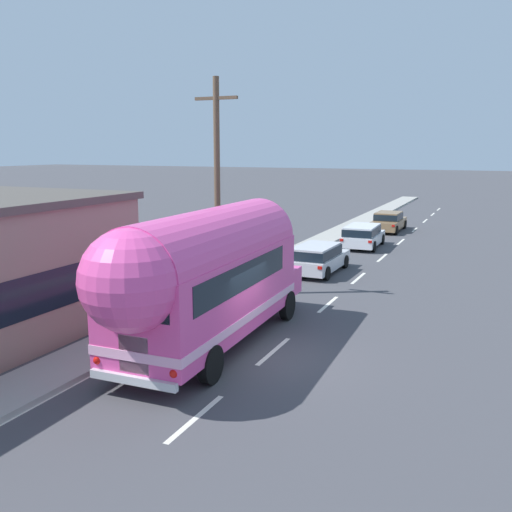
# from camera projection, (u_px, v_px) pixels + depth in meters

# --- Properties ---
(ground_plane) EXTENTS (300.00, 300.00, 0.00)m
(ground_plane) POSITION_uv_depth(u_px,v_px,m) (267.00, 357.00, 15.84)
(ground_plane) COLOR #424247
(lane_markings) EXTENTS (3.80, 80.00, 0.01)m
(lane_markings) POSITION_uv_depth(u_px,v_px,m) (317.00, 265.00, 28.20)
(lane_markings) COLOR silver
(lane_markings) RESTS_ON ground
(sidewalk_slab) EXTENTS (1.82, 90.00, 0.15)m
(sidewalk_slab) POSITION_uv_depth(u_px,v_px,m) (260.00, 271.00, 26.63)
(sidewalk_slab) COLOR #9E9B93
(sidewalk_slab) RESTS_ON ground
(utility_pole) EXTENTS (1.80, 0.24, 8.50)m
(utility_pole) POSITION_uv_depth(u_px,v_px,m) (217.00, 185.00, 21.79)
(utility_pole) COLOR brown
(utility_pole) RESTS_ON ground
(painted_bus) EXTENTS (2.79, 10.36, 4.12)m
(painted_bus) POSITION_uv_depth(u_px,v_px,m) (204.00, 274.00, 15.83)
(painted_bus) COLOR #EA4C9E
(painted_bus) RESTS_ON ground
(car_lead) EXTENTS (2.01, 4.40, 1.37)m
(car_lead) POSITION_uv_depth(u_px,v_px,m) (317.00, 257.00, 26.35)
(car_lead) COLOR silver
(car_lead) RESTS_ON ground
(car_second) EXTENTS (2.08, 4.32, 1.37)m
(car_second) POSITION_uv_depth(u_px,v_px,m) (363.00, 235.00, 33.11)
(car_second) COLOR white
(car_second) RESTS_ON ground
(car_third) EXTENTS (1.96, 4.70, 1.37)m
(car_third) POSITION_uv_depth(u_px,v_px,m) (389.00, 221.00, 39.90)
(car_third) COLOR olive
(car_third) RESTS_ON ground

